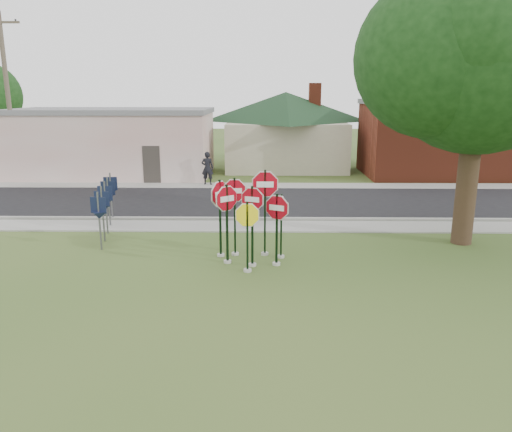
{
  "coord_description": "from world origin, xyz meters",
  "views": [
    {
      "loc": [
        0.5,
        -13.55,
        5.2
      ],
      "look_at": [
        0.25,
        2.0,
        1.33
      ],
      "focal_mm": 35.0,
      "sensor_mm": 36.0,
      "label": 1
    }
  ],
  "objects_px": {
    "stop_sign_center": "(252,216)",
    "stop_sign_left": "(227,213)",
    "oak_tree": "(481,49)",
    "stop_sign_yellow": "(247,229)",
    "utility_pole_near": "(8,96)",
    "pedestrian": "(207,168)"
  },
  "relations": [
    {
      "from": "stop_sign_center",
      "to": "utility_pole_near",
      "type": "xyz_separation_m",
      "value": [
        -14.16,
        14.24,
        3.37
      ]
    },
    {
      "from": "stop_sign_center",
      "to": "utility_pole_near",
      "type": "bearing_deg",
      "value": 134.84
    },
    {
      "from": "stop_sign_center",
      "to": "stop_sign_left",
      "type": "bearing_deg",
      "value": 160.25
    },
    {
      "from": "utility_pole_near",
      "to": "stop_sign_center",
      "type": "bearing_deg",
      "value": -45.16
    },
    {
      "from": "stop_sign_center",
      "to": "pedestrian",
      "type": "distance_m",
      "value": 13.89
    },
    {
      "from": "stop_sign_center",
      "to": "pedestrian",
      "type": "bearing_deg",
      "value": 101.95
    },
    {
      "from": "oak_tree",
      "to": "stop_sign_yellow",
      "type": "bearing_deg",
      "value": -157.91
    },
    {
      "from": "stop_sign_left",
      "to": "oak_tree",
      "type": "relative_size",
      "value": 0.25
    },
    {
      "from": "stop_sign_left",
      "to": "utility_pole_near",
      "type": "height_order",
      "value": "utility_pole_near"
    },
    {
      "from": "stop_sign_yellow",
      "to": "stop_sign_left",
      "type": "relative_size",
      "value": 0.86
    },
    {
      "from": "stop_sign_left",
      "to": "pedestrian",
      "type": "height_order",
      "value": "stop_sign_left"
    },
    {
      "from": "stop_sign_center",
      "to": "stop_sign_yellow",
      "type": "relative_size",
      "value": 1.17
    },
    {
      "from": "stop_sign_yellow",
      "to": "pedestrian",
      "type": "xyz_separation_m",
      "value": [
        -2.74,
        14.08,
        -0.32
      ]
    },
    {
      "from": "utility_pole_near",
      "to": "pedestrian",
      "type": "distance_m",
      "value": 11.98
    },
    {
      "from": "oak_tree",
      "to": "utility_pole_near",
      "type": "xyz_separation_m",
      "value": [
        -21.5,
        11.7,
        -1.58
      ]
    },
    {
      "from": "stop_sign_center",
      "to": "stop_sign_yellow",
      "type": "bearing_deg",
      "value": -105.03
    },
    {
      "from": "stop_sign_left",
      "to": "oak_tree",
      "type": "height_order",
      "value": "oak_tree"
    },
    {
      "from": "stop_sign_left",
      "to": "utility_pole_near",
      "type": "bearing_deg",
      "value": 133.78
    },
    {
      "from": "stop_sign_left",
      "to": "pedestrian",
      "type": "distance_m",
      "value": 13.47
    },
    {
      "from": "stop_sign_yellow",
      "to": "stop_sign_left",
      "type": "height_order",
      "value": "stop_sign_left"
    },
    {
      "from": "stop_sign_center",
      "to": "oak_tree",
      "type": "bearing_deg",
      "value": 19.05
    },
    {
      "from": "utility_pole_near",
      "to": "pedestrian",
      "type": "relative_size",
      "value": 5.07
    }
  ]
}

